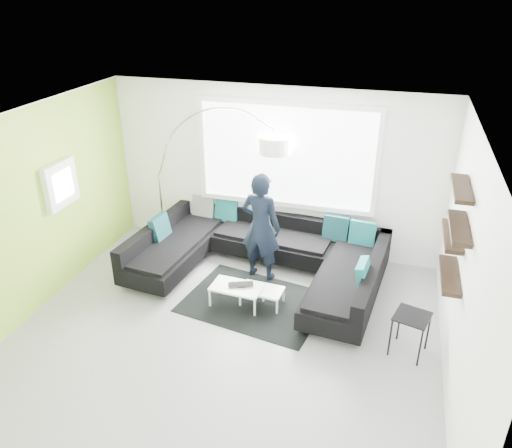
% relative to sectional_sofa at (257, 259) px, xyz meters
% --- Properties ---
extents(ground, '(5.50, 5.50, 0.00)m').
position_rel_sectional_sofa_xyz_m(ground, '(-0.03, -1.40, -0.35)').
color(ground, gray).
rests_on(ground, ground).
extents(room_shell, '(5.54, 5.04, 2.82)m').
position_rel_sectional_sofa_xyz_m(room_shell, '(0.01, -1.19, 1.46)').
color(room_shell, white).
rests_on(room_shell, ground).
extents(sectional_sofa, '(3.93, 2.66, 0.80)m').
position_rel_sectional_sofa_xyz_m(sectional_sofa, '(0.00, 0.00, 0.00)').
color(sectional_sofa, black).
rests_on(sectional_sofa, ground).
extents(rug, '(2.17, 1.73, 0.01)m').
position_rel_sectional_sofa_xyz_m(rug, '(0.14, -0.64, -0.35)').
color(rug, black).
rests_on(rug, ground).
extents(coffee_table, '(0.97, 0.60, 0.31)m').
position_rel_sectional_sofa_xyz_m(coffee_table, '(0.08, -0.69, -0.20)').
color(coffee_table, white).
rests_on(coffee_table, ground).
extents(arc_lamp, '(2.30, 0.63, 2.48)m').
position_rel_sectional_sofa_xyz_m(arc_lamp, '(-1.98, 0.78, 0.89)').
color(arc_lamp, silver).
rests_on(arc_lamp, ground).
extents(side_table, '(0.50, 0.50, 0.56)m').
position_rel_sectional_sofa_xyz_m(side_table, '(2.30, -1.12, -0.07)').
color(side_table, black).
rests_on(side_table, ground).
extents(person, '(0.77, 0.62, 1.73)m').
position_rel_sectional_sofa_xyz_m(person, '(0.03, 0.10, 0.51)').
color(person, black).
rests_on(person, ground).
extents(laptop, '(0.52, 0.47, 0.03)m').
position_rel_sectional_sofa_xyz_m(laptop, '(-0.02, -0.76, -0.03)').
color(laptop, black).
rests_on(laptop, coffee_table).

